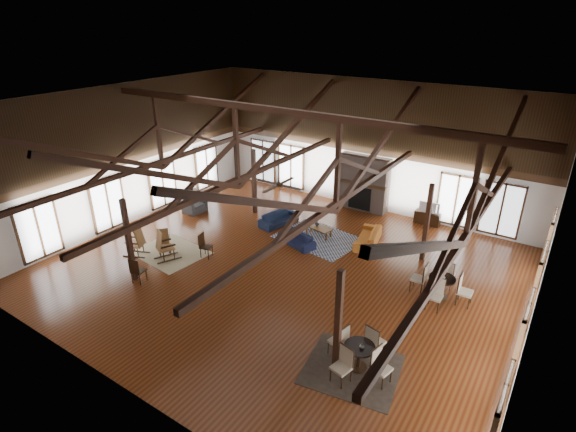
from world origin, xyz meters
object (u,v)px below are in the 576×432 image
Objects in this scene: sofa_orange at (368,237)px; cafe_table_near at (359,353)px; sofa_navy_left at (279,218)px; tv_console at (427,218)px; sofa_navy_front at (297,239)px; armchair at (194,205)px; coffee_table at (319,228)px; cafe_table_far at (441,284)px.

cafe_table_near is at bearing 10.52° from sofa_orange.
sofa_navy_left is 6.62m from tv_console.
sofa_orange is at bearing 53.13° from sofa_navy_front.
cafe_table_near reaches higher than armchair.
tv_console is at bearing 97.59° from cafe_table_near.
coffee_table is (2.08, -0.05, 0.11)m from sofa_navy_left.
coffee_table is 1.11× the size of tv_console.
cafe_table_far is at bearing -3.67° from coffee_table.
armchair is at bearing 116.43° from sofa_navy_left.
armchair is at bearing -91.15° from sofa_orange.
cafe_table_far reaches higher than sofa_orange.
cafe_table_near reaches higher than sofa_orange.
sofa_navy_front is 0.84× the size of cafe_table_far.
armchair is 11.80m from cafe_table_far.
cafe_table_near is (10.94, -5.11, 0.16)m from armchair.
sofa_navy_front is at bearing -94.02° from coffee_table.
tv_console is at bearing 111.70° from cafe_table_far.
sofa_navy_front is 0.90× the size of sofa_navy_left.
coffee_table is 0.63× the size of cafe_table_near.
cafe_table_far reaches higher than armchair.
sofa_navy_front is 7.10m from cafe_table_near.
cafe_table_far reaches higher than cafe_table_near.
sofa_orange is at bearing 112.31° from cafe_table_near.
armchair is 0.52× the size of cafe_table_far.
sofa_navy_left is at bearing 162.26° from sofa_navy_front.
armchair is (-6.21, -1.01, -0.04)m from coffee_table.
sofa_navy_front is 2.10m from sofa_navy_left.
sofa_orange is at bearing -75.85° from armchair.
sofa_navy_left is 1.51× the size of coffee_table.
sofa_navy_front is at bearing -87.98° from armchair.
tv_console is at bearing 144.47° from sofa_orange.
armchair reaches higher than sofa_navy_front.
sofa_navy_front is 0.84× the size of sofa_orange.
sofa_orange is at bearing 28.05° from coffee_table.
sofa_navy_front is 1.62× the size of armchair.
sofa_navy_left is 7.84m from cafe_table_far.
sofa_orange is 8.35m from armchair.
armchair is 12.07m from cafe_table_near.
tv_console is at bearing -60.19° from armchair.
sofa_orange is 1.00× the size of cafe_table_far.
sofa_navy_left is at bearing -146.03° from tv_console.
sofa_orange is 1.63× the size of coffee_table.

